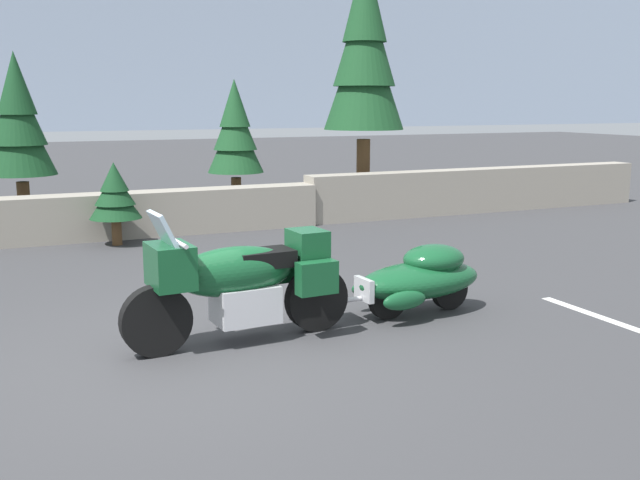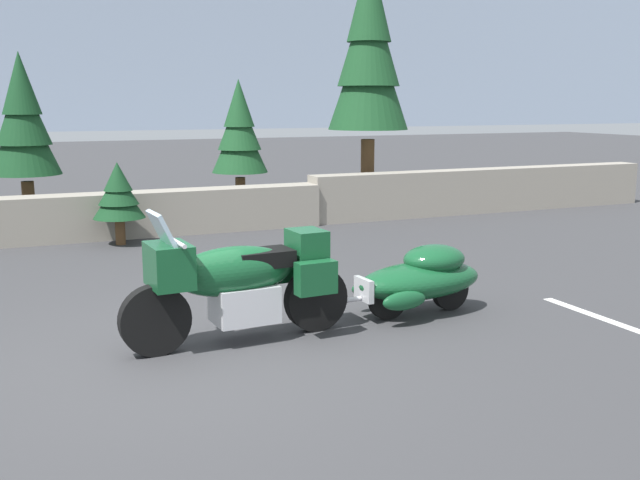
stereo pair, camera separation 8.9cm
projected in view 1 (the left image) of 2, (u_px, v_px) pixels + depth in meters
The scene contains 8 objects.
ground_plane at pixel (185, 358), 6.70m from camera, with size 80.00×80.00×0.00m, color #38383A.
stone_guard_wall at pixel (97, 214), 12.46m from camera, with size 24.00×0.59×0.92m.
touring_motorcycle at pixel (239, 280), 7.02m from camera, with size 2.31×0.83×1.33m.
car_shaped_trailer at pixel (421, 277), 8.03m from camera, with size 2.22×0.82×0.76m.
pine_tree_tall at pixel (364, 51), 15.01m from camera, with size 1.66×1.66×5.33m.
pine_tree_secondary at pixel (18, 121), 12.77m from camera, with size 1.21×1.21×3.17m.
pine_tree_far_right at pixel (235, 131), 14.71m from camera, with size 1.13×1.13×2.76m.
pine_sapling_near at pixel (115, 194), 11.85m from camera, with size 0.84×0.84×1.35m.
Camera 1 is at (-1.47, -6.34, 2.29)m, focal length 41.24 mm.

